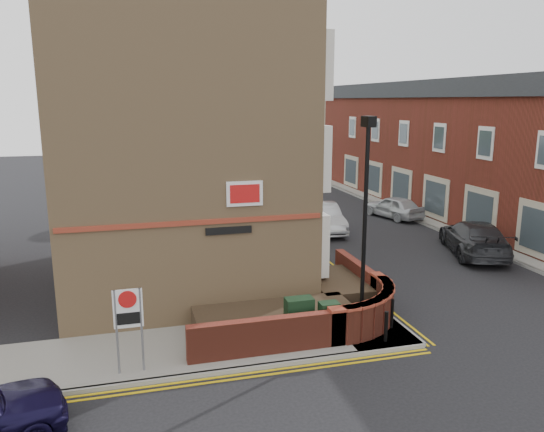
{
  "coord_description": "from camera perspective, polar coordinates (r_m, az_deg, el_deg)",
  "views": [
    {
      "loc": [
        -4.76,
        -12.26,
        6.84
      ],
      "look_at": [
        -0.38,
        4.0,
        3.15
      ],
      "focal_mm": 35.0,
      "sensor_mm": 36.0,
      "label": 1
    }
  ],
  "objects": [
    {
      "name": "traffic_light_assembly",
      "position": [
        38.15,
        -4.21,
        6.21
      ],
      "size": [
        0.2,
        0.16,
        4.2
      ],
      "color": "black",
      "rests_on": "pavement_main"
    },
    {
      "name": "kerb_main_far",
      "position": [
        30.53,
        16.44,
        -0.99
      ],
      "size": [
        0.15,
        40.0,
        0.12
      ],
      "primitive_type": "cube",
      "color": "gray",
      "rests_on": "ground"
    },
    {
      "name": "pavement_main",
      "position": [
        29.83,
        -1.59,
        -0.79
      ],
      "size": [
        2.0,
        32.0,
        0.12
      ],
      "primitive_type": "cube",
      "color": "gray",
      "rests_on": "ground"
    },
    {
      "name": "silver_car_far",
      "position": [
        32.17,
        12.96,
        0.97
      ],
      "size": [
        2.6,
        4.19,
        1.33
      ],
      "primitive_type": "imported",
      "rotation": [
        0.0,
        0.0,
        3.42
      ],
      "color": "silver",
      "rests_on": "ground"
    },
    {
      "name": "kerb_main_near",
      "position": [
        30.08,
        0.26,
        -0.68
      ],
      "size": [
        0.15,
        32.0,
        0.12
      ],
      "primitive_type": "cube",
      "color": "gray",
      "rests_on": "ground"
    },
    {
      "name": "utility_cabinet_large",
      "position": [
        15.53,
        2.92,
        -10.88
      ],
      "size": [
        0.8,
        0.45,
        1.2
      ],
      "primitive_type": "cube",
      "color": "black",
      "rests_on": "pavement_corner"
    },
    {
      "name": "bollard_near",
      "position": [
        15.66,
        12.16,
        -11.55
      ],
      "size": [
        0.11,
        0.11,
        0.9
      ],
      "primitive_type": "cylinder",
      "color": "black",
      "rests_on": "pavement_corner"
    },
    {
      "name": "lamppost",
      "position": [
        15.29,
        9.94,
        -1.05
      ],
      "size": [
        0.25,
        0.5,
        6.3
      ],
      "color": "black",
      "rests_on": "pavement_corner"
    },
    {
      "name": "tree_mid",
      "position": [
        35.0,
        -3.99,
        9.63
      ],
      "size": [
        4.03,
        4.03,
        7.42
      ],
      "color": "#382B1E",
      "rests_on": "pavement_main"
    },
    {
      "name": "tree_near",
      "position": [
        27.24,
        -0.68,
        7.85
      ],
      "size": [
        3.64,
        3.65,
        6.7
      ],
      "color": "#382B1E",
      "rests_on": "pavement_main"
    },
    {
      "name": "tree_far",
      "position": [
        42.88,
        -6.09,
        9.71
      ],
      "size": [
        3.81,
        3.81,
        7.0
      ],
      "color": "#382B1E",
      "rests_on": "pavement_main"
    },
    {
      "name": "yellow_lines_main",
      "position": [
        30.15,
        0.72,
        -0.75
      ],
      "size": [
        0.28,
        32.0,
        0.01
      ],
      "primitive_type": "cube",
      "color": "gold",
      "rests_on": "ground"
    },
    {
      "name": "kerb_side",
      "position": [
        14.06,
        -8.42,
        -16.62
      ],
      "size": [
        13.0,
        0.15,
        0.12
      ],
      "primitive_type": "cube",
      "color": "gray",
      "rests_on": "ground"
    },
    {
      "name": "red_car_main",
      "position": [
        31.33,
        0.69,
        0.92
      ],
      "size": [
        2.72,
        4.79,
        1.26
      ],
      "primitive_type": "imported",
      "rotation": [
        0.0,
        0.0,
        0.14
      ],
      "color": "maroon",
      "rests_on": "ground"
    },
    {
      "name": "bollard_far",
      "position": [
        16.57,
        12.77,
        -10.2
      ],
      "size": [
        0.11,
        0.11,
        0.9
      ],
      "primitive_type": "cylinder",
      "color": "black",
      "rests_on": "pavement_corner"
    },
    {
      "name": "pavement_corner",
      "position": [
        15.39,
        -9.11,
        -13.96
      ],
      "size": [
        13.0,
        3.0,
        0.12
      ],
      "primitive_type": "cube",
      "color": "gray",
      "rests_on": "ground"
    },
    {
      "name": "far_terrace_cream",
      "position": [
        53.89,
        5.95,
        9.32
      ],
      "size": [
        5.4,
        12.4,
        8.0
      ],
      "color": "beige",
      "rests_on": "ground"
    },
    {
      "name": "grey_car_far",
      "position": [
        25.59,
        20.91,
        -2.2
      ],
      "size": [
        3.81,
        5.73,
        1.54
      ],
      "primitive_type": "imported",
      "rotation": [
        0.0,
        0.0,
        2.8
      ],
      "color": "#27292C",
      "rests_on": "ground"
    },
    {
      "name": "zone_sign",
      "position": [
        13.77,
        -15.2,
        -10.27
      ],
      "size": [
        0.72,
        0.07,
        2.2
      ],
      "color": "slate",
      "rests_on": "pavement_corner"
    },
    {
      "name": "corner_building",
      "position": [
        20.36,
        -9.85,
        10.45
      ],
      "size": [
        8.95,
        10.4,
        13.6
      ],
      "color": "tan",
      "rests_on": "ground"
    },
    {
      "name": "garden_wall",
      "position": [
        16.95,
        2.6,
        -11.47
      ],
      "size": [
        6.8,
        6.0,
        1.2
      ],
      "primitive_type": null,
      "color": "maroon",
      "rests_on": "ground"
    },
    {
      "name": "yellow_lines_side",
      "position": [
        13.87,
        -8.29,
        -17.3
      ],
      "size": [
        13.0,
        0.28,
        0.01
      ],
      "primitive_type": "cube",
      "color": "gold",
      "rests_on": "ground"
    },
    {
      "name": "ground",
      "position": [
        14.82,
        5.64,
        -15.2
      ],
      "size": [
        120.0,
        120.0,
        0.0
      ],
      "primitive_type": "plane",
      "color": "black",
      "rests_on": "ground"
    },
    {
      "name": "pavement_far",
      "position": [
        31.61,
        19.54,
        -0.76
      ],
      "size": [
        4.0,
        40.0,
        0.12
      ],
      "primitive_type": "cube",
      "color": "gray",
      "rests_on": "ground"
    },
    {
      "name": "utility_cabinet_small",
      "position": [
        15.54,
        6.13,
        -11.12
      ],
      "size": [
        0.55,
        0.4,
        1.1
      ],
      "primitive_type": "cube",
      "color": "black",
      "rests_on": "pavement_corner"
    },
    {
      "name": "far_terrace",
      "position": [
        35.14,
        18.36,
        7.16
      ],
      "size": [
        5.4,
        30.4,
        8.0
      ],
      "color": "maroon",
      "rests_on": "ground"
    },
    {
      "name": "silver_car_near",
      "position": [
        28.25,
        5.49,
        -0.16
      ],
      "size": [
        2.04,
        4.67,
        1.49
      ],
      "primitive_type": "imported",
      "rotation": [
        0.0,
        0.0,
        -0.1
      ],
      "color": "#A8ABAF",
      "rests_on": "ground"
    }
  ]
}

